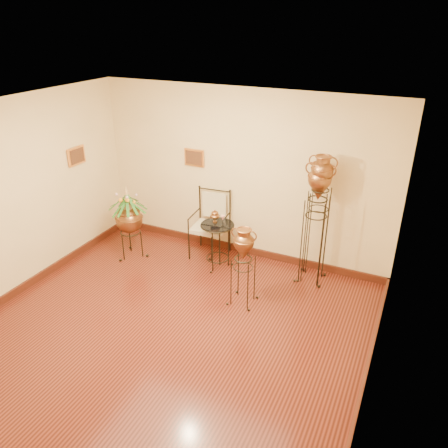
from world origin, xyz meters
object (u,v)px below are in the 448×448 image
at_px(planter_urn, 129,217).
at_px(armchair, 209,225).
at_px(amphora_tall, 317,219).
at_px(side_table, 217,244).
at_px(amphora_mid, 315,223).

height_order(planter_urn, armchair, planter_urn).
relative_size(amphora_tall, side_table, 2.09).
height_order(amphora_mid, armchair, amphora_mid).
distance_m(amphora_mid, planter_urn, 3.03).
relative_size(amphora_mid, planter_urn, 1.46).
xyz_separation_m(planter_urn, armchair, (1.20, 0.59, -0.17)).
bearing_deg(planter_urn, side_table, 11.95).
distance_m(amphora_tall, armchair, 1.85).
relative_size(planter_urn, side_table, 1.36).
distance_m(amphora_tall, planter_urn, 3.06).
relative_size(amphora_tall, planter_urn, 1.54).
bearing_deg(planter_urn, armchair, 26.25).
xyz_separation_m(amphora_mid, armchair, (-1.77, 0.00, -0.40)).
distance_m(amphora_tall, amphora_mid, 0.07).
height_order(amphora_mid, side_table, amphora_mid).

